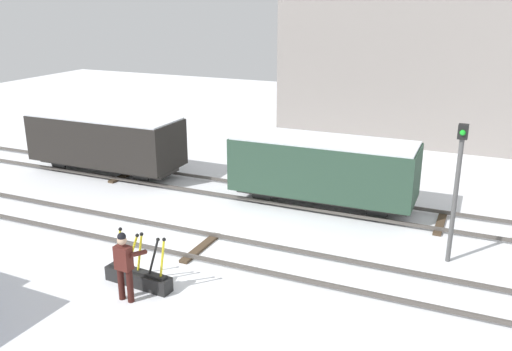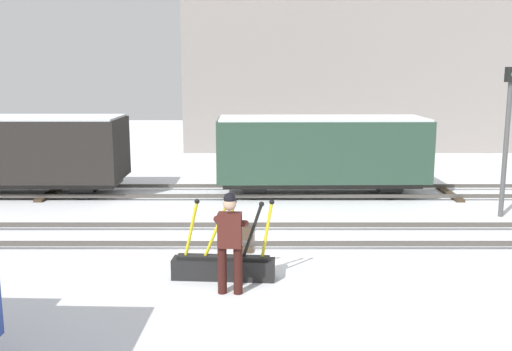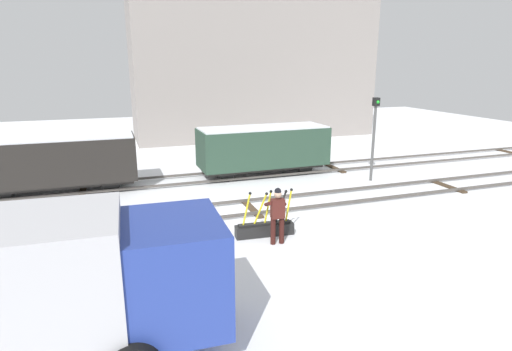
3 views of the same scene
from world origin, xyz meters
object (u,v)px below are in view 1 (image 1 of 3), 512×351
at_px(switch_lever_frame, 139,276).
at_px(freight_car_back_track, 323,168).
at_px(freight_car_near_switch, 106,141).
at_px(rail_worker, 125,263).
at_px(signal_post, 457,180).

bearing_deg(switch_lever_frame, freight_car_back_track, 74.61).
bearing_deg(freight_car_back_track, freight_car_near_switch, 179.02).
relative_size(rail_worker, signal_post, 0.46).
bearing_deg(rail_worker, switch_lever_frame, 106.27).
xyz_separation_m(rail_worker, signal_post, (6.55, 5.01, 1.33)).
bearing_deg(signal_post, freight_car_near_switch, 169.13).
height_order(rail_worker, signal_post, signal_post).
height_order(switch_lever_frame, freight_car_near_switch, freight_car_near_switch).
distance_m(switch_lever_frame, freight_car_near_switch, 9.41).
relative_size(rail_worker, freight_car_near_switch, 0.28).
distance_m(rail_worker, freight_car_near_switch, 9.93).
bearing_deg(signal_post, switch_lever_frame, -146.87).
bearing_deg(freight_car_near_switch, freight_car_back_track, -0.02).
xyz_separation_m(freight_car_near_switch, freight_car_back_track, (8.78, 0.00, -0.01)).
bearing_deg(switch_lever_frame, freight_car_near_switch, 136.91).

